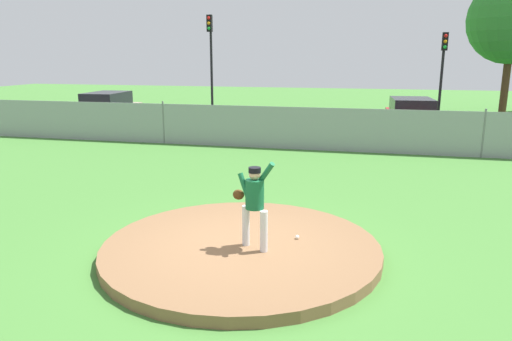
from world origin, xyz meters
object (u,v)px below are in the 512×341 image
at_px(parked_car_champagne, 108,110).
at_px(traffic_cone_orange, 264,118).
at_px(traffic_light_far, 443,62).
at_px(parked_car_red, 411,118).
at_px(traffic_light_near, 211,49).
at_px(pitcher_youth, 254,199).
at_px(baseball, 297,237).

xyz_separation_m(parked_car_champagne, traffic_cone_orange, (7.51, 2.89, -0.54)).
distance_m(parked_car_champagne, traffic_light_far, 17.37).
relative_size(parked_car_red, traffic_light_far, 0.95).
distance_m(parked_car_champagne, traffic_light_near, 6.65).
xyz_separation_m(pitcher_youth, traffic_light_near, (-7.03, 18.54, 2.72)).
distance_m(parked_car_red, traffic_light_far, 5.47).
distance_m(baseball, parked_car_red, 14.27).
xyz_separation_m(pitcher_youth, parked_car_red, (3.59, 14.55, -0.30)).
bearing_deg(traffic_light_near, traffic_light_far, 2.84).
xyz_separation_m(baseball, parked_car_champagne, (-11.85, 13.72, 0.57)).
height_order(pitcher_youth, baseball, pitcher_youth).
relative_size(pitcher_youth, traffic_light_near, 0.28).
xyz_separation_m(traffic_cone_orange, traffic_light_near, (-3.36, 1.33, 3.55)).
xyz_separation_m(pitcher_youth, traffic_cone_orange, (-3.67, 17.21, -0.82)).
bearing_deg(parked_car_champagne, traffic_light_far, 16.35).
relative_size(baseball, parked_car_red, 0.02).
height_order(parked_car_red, traffic_cone_orange, parked_car_red).
bearing_deg(parked_car_red, pitcher_youth, -103.88).
relative_size(parked_car_champagne, traffic_cone_orange, 8.69).
distance_m(traffic_light_near, traffic_light_far, 12.39).
relative_size(pitcher_youth, parked_car_red, 0.36).
relative_size(traffic_cone_orange, traffic_light_far, 0.12).
bearing_deg(traffic_light_near, pitcher_youth, -69.24).
xyz_separation_m(pitcher_youth, baseball, (0.67, 0.59, -0.85)).
xyz_separation_m(parked_car_red, traffic_light_far, (1.74, 4.60, 2.38)).
height_order(baseball, traffic_cone_orange, traffic_cone_orange).
height_order(baseball, parked_car_red, parked_car_red).
bearing_deg(traffic_light_far, traffic_light_near, -177.16).
height_order(baseball, parked_car_champagne, parked_car_champagne).
relative_size(baseball, traffic_light_near, 0.01).
height_order(traffic_light_near, traffic_light_far, traffic_light_near).
distance_m(pitcher_youth, traffic_cone_orange, 17.61).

